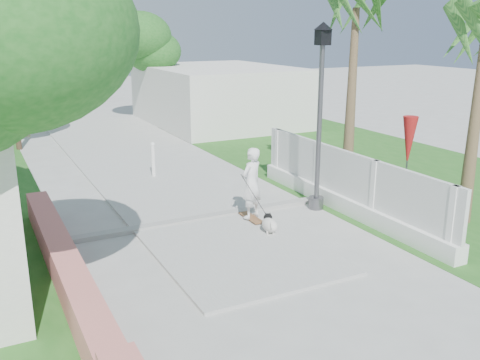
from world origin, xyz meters
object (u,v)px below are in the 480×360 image
dog (269,224)px  parked_car (68,86)px  bollard (153,159)px  street_lamp (320,111)px  patio_umbrella (409,142)px  skateboarder (252,186)px

dog → parked_car: (0.13, 25.30, 0.57)m
bollard → parked_car: bearing=87.3°
street_lamp → parked_car: size_ratio=0.93×
patio_umbrella → skateboarder: 3.97m
street_lamp → bollard: street_lamp is taller
street_lamp → dog: 3.05m
skateboarder → patio_umbrella: bearing=143.4°
parked_car → patio_umbrella: bearing=-154.8°
skateboarder → parked_car: (0.13, 24.49, -0.06)m
bollard → skateboarder: size_ratio=0.63×
dog → skateboarder: bearing=110.4°
dog → parked_car: parked_car is taller
street_lamp → patio_umbrella: 2.27m
dog → parked_car: bearing=109.9°
bollard → dog: bearing=-81.6°
patio_umbrella → parked_car: patio_umbrella is taller
street_lamp → parked_car: street_lamp is taller
dog → patio_umbrella: bearing=19.7°
parked_car → bollard: bearing=-165.8°
patio_umbrella → bollard: bearing=129.9°
patio_umbrella → dog: patio_umbrella is taller
skateboarder → dog: bearing=66.1°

